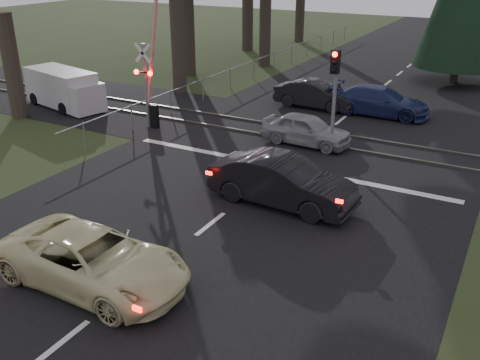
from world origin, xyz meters
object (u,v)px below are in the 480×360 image
Objects in this scene: cream_coupe at (93,260)px; dark_hatchback at (282,182)px; white_van at (66,89)px; crossing_signal at (150,84)px; silver_car at (306,130)px; traffic_signal_center at (334,84)px; blue_sedan at (380,101)px; dark_car_far at (316,95)px.

dark_hatchback is at bearing -18.14° from cream_coupe.
white_van is (-14.54, 5.11, 0.19)m from dark_hatchback.
crossing_signal is 1.83× the size of silver_car.
white_van is at bearing 73.32° from dark_hatchback.
traffic_signal_center is 0.85× the size of blue_sedan.
dark_car_far is at bearing 51.46° from crossing_signal.
blue_sedan reaches higher than dark_car_far.
cream_coupe is 17.95m from blue_sedan.
traffic_signal_center is at bearing 6.15° from crossing_signal.
white_van is at bearing 48.11° from cream_coupe.
cream_coupe is 0.96× the size of white_van.
dark_hatchback is at bearing 179.36° from blue_sedan.
cream_coupe is at bearing 163.78° from dark_hatchback.
crossing_signal reaches higher than dark_hatchback.
crossing_signal is 1.44× the size of blue_sedan.
silver_car is at bearing -160.35° from dark_car_far.
white_van is (-5.96, 0.62, -1.09)m from crossing_signal.
crossing_signal is at bearing 128.74° from blue_sedan.
crossing_signal is at bearing 31.53° from cream_coupe.
traffic_signal_center is 12.01m from cream_coupe.
blue_sedan is (0.03, 11.51, -0.08)m from dark_hatchback.
cream_coupe is at bearing -29.12° from white_van.
cream_coupe is 16.84m from white_van.
traffic_signal_center is 0.86× the size of dark_hatchback.
crossing_signal is at bearing 7.56° from white_van.
dark_hatchback reaches higher than blue_sedan.
dark_car_far is at bearing 94.39° from blue_sedan.
dark_car_far is (5.38, 6.75, -1.36)m from crossing_signal.
crossing_signal is at bearing -173.85° from traffic_signal_center.
crossing_signal is 9.76m from dark_hatchback.
dark_car_far is 0.82× the size of white_van.
cream_coupe is 1.02× the size of blue_sedan.
dark_hatchback reaches higher than cream_coupe.
cream_coupe is 1.30× the size of silver_car.
traffic_signal_center reaches higher than white_van.
blue_sedan is 1.14× the size of dark_car_far.
blue_sedan reaches higher than silver_car.
cream_coupe is (6.42, -10.79, -1.37)m from crossing_signal.
crossing_signal is at bearing 103.24° from silver_car.
crossing_signal is 12.63m from cream_coupe.
blue_sedan is 15.92m from white_van.
traffic_signal_center is at bearing -8.26° from cream_coupe.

